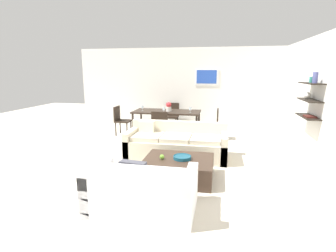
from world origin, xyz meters
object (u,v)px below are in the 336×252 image
decorative_bowl (182,157)px  wine_glass_right_near (190,109)px  coffee_table (178,169)px  dining_chair_right_near (213,122)px  centerpiece_vase (169,107)px  sofa_beige (176,145)px  dining_chair_left_near (120,119)px  wine_glass_left_near (142,107)px  dining_chair_head (172,114)px  loveseat_white (142,191)px  dining_table (167,113)px  wine_glass_foot (164,109)px  dining_chair_foot (160,125)px  apple_on_coffee_table (162,157)px

decorative_bowl → wine_glass_right_near: wine_glass_right_near is taller
coffee_table → wine_glass_right_near: (-0.15, 3.11, 0.67)m
dining_chair_right_near → centerpiece_vase: size_ratio=3.12×
sofa_beige → centerpiece_vase: centerpiece_vase is taller
decorative_bowl → wine_glass_right_near: size_ratio=2.13×
dining_chair_left_near → wine_glass_left_near: bearing=8.1°
dining_chair_head → centerpiece_vase: centerpiece_vase is taller
loveseat_white → dining_chair_right_near: (0.87, 4.23, 0.21)m
coffee_table → dining_table: size_ratio=0.62×
centerpiece_vase → dining_chair_left_near: bearing=-173.8°
wine_glass_left_near → wine_glass_foot: wine_glass_foot is taller
decorative_bowl → dining_chair_foot: size_ratio=0.38×
loveseat_white → wine_glass_left_near: (-1.28, 4.33, 0.57)m
wine_glass_right_near → sofa_beige: bearing=-93.0°
coffee_table → apple_on_coffee_table: apple_on_coffee_table is taller
centerpiece_vase → apple_on_coffee_table: bearing=-81.0°
decorative_bowl → dining_chair_left_near: (-2.36, 3.01, 0.09)m
coffee_table → dining_chair_left_near: 3.80m
dining_chair_foot → wine_glass_right_near: wine_glass_right_near is taller
dining_table → dining_chair_head: 0.90m
loveseat_white → centerpiece_vase: 4.46m
dining_table → dining_chair_foot: size_ratio=2.29×
dining_chair_right_near → wine_glass_left_near: size_ratio=5.57×
sofa_beige → loveseat_white: (-0.08, -2.44, 0.00)m
centerpiece_vase → decorative_bowl: bearing=-74.5°
dining_chair_head → dining_chair_right_near: bearing=-37.9°
apple_on_coffee_table → centerpiece_vase: centerpiece_vase is taller
sofa_beige → coffee_table: bearing=-78.5°
decorative_bowl → dining_chair_left_near: dining_chair_left_near is taller
wine_glass_left_near → centerpiece_vase: bearing=4.6°
dining_table → centerpiece_vase: size_ratio=7.16×
dining_chair_head → wine_glass_left_near: size_ratio=5.57×
dining_chair_foot → sofa_beige: bearing=-60.7°
sofa_beige → centerpiece_vase: (-0.56, 1.96, 0.60)m
coffee_table → centerpiece_vase: (-0.81, 3.18, 0.70)m
dining_table → loveseat_white: bearing=-83.0°
decorative_bowl → apple_on_coffee_table: 0.37m
coffee_table → wine_glass_foot: size_ratio=6.97×
sofa_beige → apple_on_coffee_table: bearing=-91.9°
sofa_beige → coffee_table: size_ratio=1.82×
sofa_beige → dining_chair_left_near: dining_chair_left_near is taller
loveseat_white → wine_glass_right_near: (0.18, 4.33, 0.56)m
dining_chair_left_near → centerpiece_vase: size_ratio=3.12×
loveseat_white → dining_chair_head: bearing=95.9°
wine_glass_foot → centerpiece_vase: size_ratio=0.64×
dining_chair_foot → centerpiece_vase: 0.92m
decorative_bowl → dining_chair_left_near: bearing=128.1°
coffee_table → dining_chair_right_near: (0.53, 3.02, 0.31)m
dining_chair_right_near → loveseat_white: bearing=-101.6°
dining_chair_head → wine_glass_left_near: 1.29m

